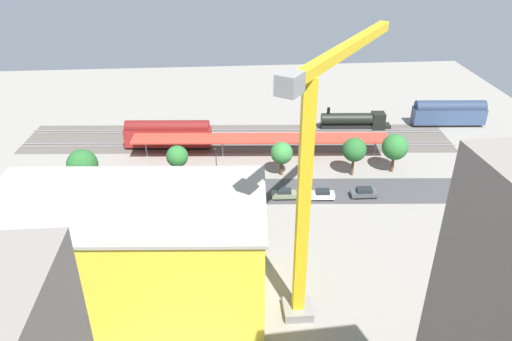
% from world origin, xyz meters
% --- Properties ---
extents(ground_plane, '(149.83, 149.83, 0.00)m').
position_xyz_m(ground_plane, '(0.00, 0.00, 0.00)').
color(ground_plane, gray).
rests_on(ground_plane, ground).
extents(rail_bed, '(94.46, 21.52, 0.01)m').
position_xyz_m(rail_bed, '(0.00, -19.32, 0.00)').
color(rail_bed, '#5B544C').
rests_on(rail_bed, ground).
extents(street_asphalt, '(94.04, 15.60, 0.01)m').
position_xyz_m(street_asphalt, '(0.00, 3.58, 0.00)').
color(street_asphalt, '#424244').
rests_on(street_asphalt, ground).
extents(track_rails, '(93.42, 15.12, 0.12)m').
position_xyz_m(track_rails, '(0.00, -19.32, 0.18)').
color(track_rails, '#9E9EA8').
rests_on(track_rails, ground).
extents(platform_canopy_near, '(52.45, 8.53, 4.26)m').
position_xyz_m(platform_canopy_near, '(-4.29, -10.16, 4.07)').
color(platform_canopy_near, '#C63D2D').
rests_on(platform_canopy_near, ground).
extents(locomotive, '(16.18, 3.83, 5.11)m').
position_xyz_m(locomotive, '(-27.65, -22.78, 1.84)').
color(locomotive, black).
rests_on(locomotive, ground).
extents(passenger_coach, '(16.92, 4.31, 6.13)m').
position_xyz_m(passenger_coach, '(-49.57, -22.79, 3.21)').
color(passenger_coach, black).
rests_on(passenger_coach, ground).
extents(freight_coach_far, '(18.45, 4.10, 6.20)m').
position_xyz_m(freight_coach_far, '(14.94, -15.85, 3.28)').
color(freight_coach_far, black).
rests_on(freight_coach_far, ground).
extents(parked_car_0, '(4.78, 2.01, 1.75)m').
position_xyz_m(parked_car_0, '(-21.24, 7.18, 0.77)').
color(parked_car_0, black).
rests_on(parked_car_0, ground).
extents(parked_car_1, '(4.33, 2.11, 1.76)m').
position_xyz_m(parked_car_1, '(-13.75, 7.24, 0.79)').
color(parked_car_1, black).
rests_on(parked_car_1, ground).
extents(parked_car_2, '(4.46, 1.94, 1.76)m').
position_xyz_m(parked_car_2, '(-6.98, 6.52, 0.79)').
color(parked_car_2, black).
rests_on(parked_car_2, ground).
extents(parked_car_3, '(4.27, 2.07, 1.79)m').
position_xyz_m(parked_car_3, '(-0.06, 7.25, 0.80)').
color(parked_car_3, black).
rests_on(parked_car_3, ground).
extents(parked_car_4, '(4.15, 2.15, 1.80)m').
position_xyz_m(parked_car_4, '(6.90, 6.80, 0.80)').
color(parked_car_4, black).
rests_on(parked_car_4, ground).
extents(parked_car_5, '(4.81, 2.11, 1.60)m').
position_xyz_m(parked_car_5, '(14.59, 6.72, 0.72)').
color(parked_car_5, black).
rests_on(parked_car_5, ground).
extents(parked_car_6, '(4.90, 2.19, 1.72)m').
position_xyz_m(parked_car_6, '(20.91, 6.95, 0.78)').
color(parked_car_6, black).
rests_on(parked_car_6, ground).
extents(parked_car_7, '(4.56, 2.06, 1.57)m').
position_xyz_m(parked_car_7, '(28.79, 7.09, 0.70)').
color(parked_car_7, black).
rests_on(parked_car_7, ground).
extents(construction_building, '(34.92, 19.43, 14.50)m').
position_xyz_m(construction_building, '(15.84, 29.44, 7.25)').
color(construction_building, yellow).
rests_on(construction_building, ground).
extents(construction_roof_slab, '(35.56, 20.07, 0.40)m').
position_xyz_m(construction_roof_slab, '(15.84, 29.44, 14.70)').
color(construction_roof_slab, '#ADA89E').
rests_on(construction_roof_slab, construction_building).
extents(tower_crane, '(17.85, 24.58, 32.77)m').
position_xyz_m(tower_crane, '(-6.68, 32.01, 19.88)').
color(tower_crane, gray).
rests_on(tower_crane, ground).
extents(box_truck_0, '(9.72, 2.72, 3.46)m').
position_xyz_m(box_truck_0, '(23.86, 15.71, 1.70)').
color(box_truck_0, black).
rests_on(box_truck_0, ground).
extents(box_truck_1, '(8.49, 2.60, 3.59)m').
position_xyz_m(box_truck_1, '(8.85, 14.82, 1.75)').
color(box_truck_1, black).
rests_on(box_truck_1, ground).
extents(street_tree_0, '(4.23, 4.23, 6.76)m').
position_xyz_m(street_tree_0, '(-7.55, -2.07, 4.59)').
color(street_tree_0, brown).
rests_on(street_tree_0, ground).
extents(street_tree_1, '(5.60, 5.60, 7.30)m').
position_xyz_m(street_tree_1, '(29.00, -0.64, 4.49)').
color(street_tree_1, brown).
rests_on(street_tree_1, ground).
extents(street_tree_2, '(4.56, 4.56, 7.70)m').
position_xyz_m(street_tree_2, '(-21.13, -0.88, 5.38)').
color(street_tree_2, brown).
rests_on(street_tree_2, ground).
extents(street_tree_3, '(5.01, 5.01, 7.83)m').
position_xyz_m(street_tree_3, '(-29.21, -1.61, 5.30)').
color(street_tree_3, brown).
rests_on(street_tree_3, ground).
extents(street_tree_4, '(4.06, 4.06, 7.13)m').
position_xyz_m(street_tree_4, '(11.94, -1.33, 5.05)').
color(street_tree_4, brown).
rests_on(street_tree_4, ground).
extents(traffic_light, '(0.50, 0.36, 6.61)m').
position_xyz_m(traffic_light, '(4.83, -1.17, 4.38)').
color(traffic_light, '#333333').
rests_on(traffic_light, ground).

